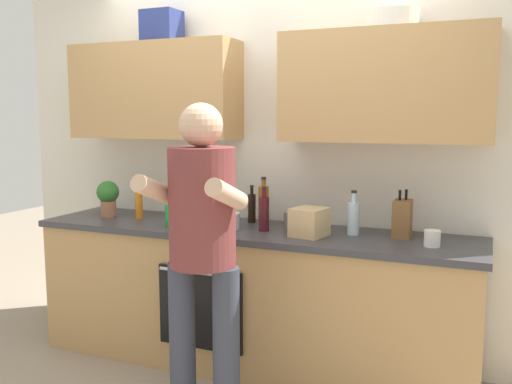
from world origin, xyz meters
TOP-DOWN VIEW (x-y plane):
  - ground_plane at (0.00, 0.00)m, footprint 12.00×12.00m
  - back_wall_unit at (0.00, 0.27)m, footprint 4.00×0.38m
  - counter at (-0.00, -0.00)m, footprint 2.84×0.67m
  - person_standing at (0.05, -0.71)m, footprint 0.49×0.45m
  - bottle_hotsauce at (-0.37, -0.10)m, footprint 0.06×0.06m
  - bottle_juice at (-0.84, 0.02)m, footprint 0.05×0.05m
  - bottle_wine at (0.11, -0.03)m, footprint 0.06×0.06m
  - bottle_syrup at (0.05, 0.13)m, footprint 0.07×0.07m
  - bottle_soy at (-0.06, 0.19)m, footprint 0.05×0.05m
  - bottle_soda at (-0.48, -0.15)m, footprint 0.07×0.07m
  - bottle_water at (0.65, 0.08)m, footprint 0.07×0.07m
  - cup_stoneware at (0.25, 0.08)m, footprint 0.07×0.07m
  - cup_coffee at (1.11, -0.06)m, footprint 0.09×0.09m
  - mixing_bowl at (-0.16, -0.07)m, footprint 0.23×0.23m
  - knife_block at (0.93, 0.11)m, footprint 0.10×0.14m
  - potted_herb at (-1.08, -0.01)m, footprint 0.16×0.16m
  - grocery_bag_bread at (0.42, -0.07)m, footprint 0.22×0.23m

SIDE VIEW (x-z plane):
  - ground_plane at x=0.00m, z-range 0.00..0.00m
  - counter at x=0.00m, z-range 0.00..0.90m
  - cup_coffee at x=1.11m, z-range 0.90..0.99m
  - mixing_bowl at x=-0.16m, z-range 0.90..1.00m
  - cup_stoneware at x=0.25m, z-range 0.90..1.01m
  - bottle_soda at x=-0.48m, z-range 0.87..1.10m
  - grocery_bag_bread at x=0.42m, z-range 0.90..1.07m
  - person_standing at x=0.05m, z-range 0.15..1.82m
  - bottle_juice at x=-0.84m, z-range 0.88..1.13m
  - bottle_soy at x=-0.06m, z-range 0.88..1.13m
  - bottle_water at x=0.65m, z-range 0.87..1.14m
  - knife_block at x=0.93m, z-range 0.87..1.15m
  - bottle_wine at x=0.11m, z-range 0.88..1.15m
  - bottle_hotsauce at x=-0.37m, z-range 0.88..1.19m
  - bottle_syrup at x=0.05m, z-range 0.88..1.19m
  - potted_herb at x=-1.08m, z-range 0.92..1.17m
  - back_wall_unit at x=0.00m, z-range 0.25..2.75m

